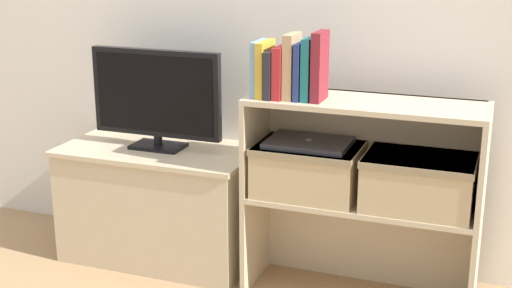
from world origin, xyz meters
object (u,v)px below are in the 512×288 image
book_tan (292,66)px  book_maroon (320,66)px  book_charcoal (273,73)px  storage_basket_right (419,180)px  book_skyblue (258,68)px  book_crimson (282,72)px  laptop (309,143)px  book_mustard (265,69)px  book_teal (309,69)px  storage_basket_left (308,167)px  tv (156,96)px  book_navy (301,71)px  tv_stand (161,203)px

book_tan → book_maroon: (0.11, 0.00, 0.01)m
book_charcoal → storage_basket_right: (0.55, 0.04, -0.36)m
book_skyblue → storage_basket_right: 0.72m
book_crimson → laptop: 0.29m
book_mustard → book_teal: size_ratio=0.91×
book_skyblue → book_crimson: (0.09, 0.00, -0.01)m
book_crimson → storage_basket_left: bearing=21.4°
tv → book_tan: bearing=-9.8°
book_tan → book_navy: 0.04m
tv → book_navy: size_ratio=2.74×
book_maroon → storage_basket_left: 0.41m
book_tan → storage_basket_right: 0.62m
book_charcoal → book_teal: 0.14m
book_charcoal → storage_basket_right: 0.66m
tv → book_mustard: size_ratio=2.79×
tv_stand → laptop: (0.68, -0.07, 0.36)m
book_teal → book_navy: bearing=180.0°
laptop → book_navy: bearing=-123.2°
book_skyblue → tv: bearing=167.7°
tv → storage_basket_right: bearing=-3.6°
book_mustard → book_navy: bearing=0.0°
tv_stand → book_maroon: book_maroon is taller
tv_stand → storage_basket_right: 1.14m
tv_stand → book_maroon: 0.99m
book_charcoal → book_teal: book_teal is taller
book_navy → laptop: book_navy is taller
book_skyblue → book_crimson: size_ratio=1.08×
book_teal → book_crimson: bearing=180.0°
book_skyblue → storage_basket_right: bearing=3.6°
book_teal → storage_basket_right: 0.57m
storage_basket_right → book_mustard: bearing=-176.2°
book_mustard → storage_basket_left: size_ratio=0.52×
tv_stand → book_charcoal: 0.84m
book_charcoal → laptop: size_ratio=0.57×
tv → storage_basket_right: tv is taller
laptop → book_teal: bearing=-80.9°
storage_basket_left → laptop: laptop is taller
storage_basket_left → storage_basket_right: (0.42, 0.00, 0.00)m
book_charcoal → book_tan: bearing=0.0°
book_charcoal → book_tan: (0.07, 0.00, 0.03)m
book_mustard → book_teal: bearing=0.0°
book_mustard → book_skyblue: bearing=180.0°
book_charcoal → storage_basket_left: size_ratio=0.44×
book_tan → book_maroon: size_ratio=0.95×
tv_stand → storage_basket_right: bearing=-3.7°
book_skyblue → book_navy: size_ratio=0.99×
book_skyblue → book_crimson: book_skyblue is taller
tv_stand → book_maroon: size_ratio=3.29×
book_mustard → laptop: bearing=13.1°
book_charcoal → tv_stand: bearing=168.8°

